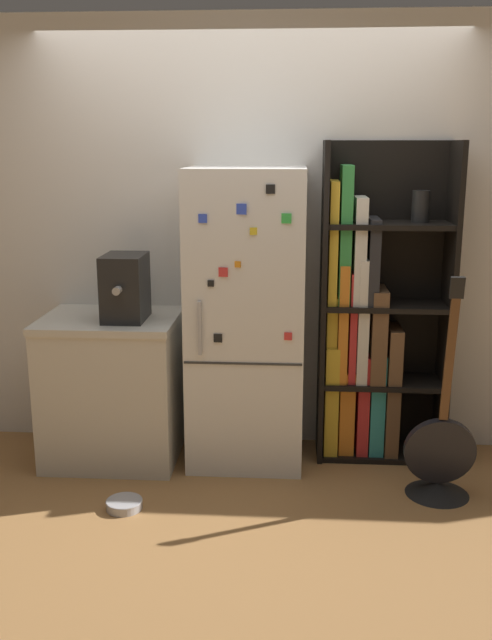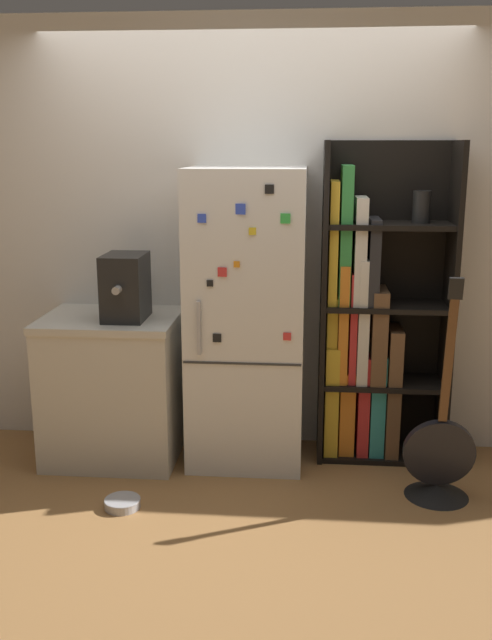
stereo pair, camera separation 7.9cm
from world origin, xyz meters
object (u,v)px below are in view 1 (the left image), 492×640
at_px(refrigerator, 246,319).
at_px(espresso_machine, 125,287).
at_px(bookshelf, 368,326).
at_px(guitar, 439,465).
at_px(pet_bowl, 124,504).

bearing_deg(refrigerator, espresso_machine, -172.50).
distance_m(bookshelf, guitar, 0.90).
xyz_separation_m(bookshelf, guitar, (0.35, -0.54, -0.63)).
bearing_deg(guitar, espresso_machine, 169.85).
relative_size(bookshelf, espresso_machine, 5.00).
height_order(espresso_machine, pet_bowl, espresso_machine).
bearing_deg(pet_bowl, bookshelf, 31.60).
relative_size(bookshelf, pet_bowl, 9.82).
distance_m(guitar, pet_bowl, 1.70).
height_order(espresso_machine, guitar, espresso_machine).
relative_size(refrigerator, pet_bowl, 9.06).
relative_size(refrigerator, espresso_machine, 4.61).
xyz_separation_m(refrigerator, bookshelf, (0.72, 0.13, -0.06)).
bearing_deg(guitar, bookshelf, 123.45).
bearing_deg(espresso_machine, guitar, -10.15).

